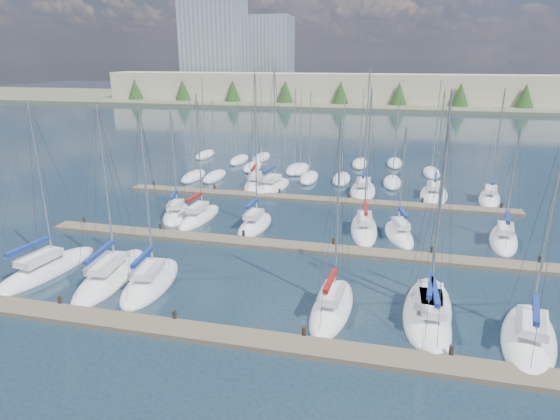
% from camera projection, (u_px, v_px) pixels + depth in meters
% --- Properties ---
extents(ground, '(400.00, 400.00, 0.00)m').
position_uv_depth(ground, '(341.00, 151.00, 80.52)').
color(ground, '#213342').
rests_on(ground, ground).
extents(dock_near, '(44.00, 1.93, 1.10)m').
position_uv_depth(dock_near, '(233.00, 337.00, 26.85)').
color(dock_near, '#6B5E4C').
rests_on(dock_near, ground).
extents(dock_mid, '(44.00, 1.93, 1.10)m').
position_uv_depth(dock_mid, '(285.00, 246.00, 39.80)').
color(dock_mid, '#6B5E4C').
rests_on(dock_mid, ground).
extents(dock_far, '(44.00, 1.93, 1.10)m').
position_uv_depth(dock_far, '(312.00, 199.00, 52.74)').
color(dock_far, '#6B5E4C').
rests_on(dock_far, ground).
extents(sailboat_a, '(4.17, 9.65, 13.23)m').
position_uv_depth(sailboat_a, '(46.00, 270.00, 35.27)').
color(sailboat_a, white).
rests_on(sailboat_a, ground).
extents(sailboat_o, '(4.26, 8.50, 15.12)m').
position_uv_depth(sailboat_o, '(273.00, 186.00, 57.67)').
color(sailboat_o, white).
rests_on(sailboat_o, ground).
extents(sailboat_e, '(3.96, 9.51, 14.51)m').
position_uv_depth(sailboat_e, '(428.00, 309.00, 29.76)').
color(sailboat_e, white).
rests_on(sailboat_e, ground).
extents(sailboat_p, '(3.19, 8.99, 14.95)m').
position_uv_depth(sailboat_p, '(363.00, 190.00, 56.02)').
color(sailboat_p, white).
rests_on(sailboat_p, ground).
extents(sailboat_b, '(3.93, 9.94, 13.18)m').
position_uv_depth(sailboat_b, '(111.00, 275.00, 34.35)').
color(sailboat_b, white).
rests_on(sailboat_b, ground).
extents(sailboat_l, '(3.52, 7.01, 10.54)m').
position_uv_depth(sailboat_l, '(399.00, 234.00, 42.24)').
color(sailboat_l, white).
rests_on(sailboat_l, ground).
extents(sailboat_m, '(3.63, 7.83, 10.76)m').
position_uv_depth(sailboat_m, '(503.00, 240.00, 41.03)').
color(sailboat_m, white).
rests_on(sailboat_m, ground).
extents(sailboat_n, '(3.43, 8.59, 15.01)m').
position_uv_depth(sailboat_n, '(256.00, 184.00, 58.97)').
color(sailboat_n, white).
rests_on(sailboat_n, ground).
extents(sailboat_r, '(3.72, 8.19, 13.05)m').
position_uv_depth(sailboat_r, '(489.00, 199.00, 52.81)').
color(sailboat_r, white).
rests_on(sailboat_r, ground).
extents(sailboat_g, '(4.81, 8.80, 13.90)m').
position_uv_depth(sailboat_g, '(529.00, 338.00, 26.76)').
color(sailboat_g, white).
rests_on(sailboat_g, ground).
extents(sailboat_i, '(2.75, 7.92, 12.88)m').
position_uv_depth(sailboat_i, '(200.00, 217.00, 46.73)').
color(sailboat_i, white).
rests_on(sailboat_i, ground).
extents(sailboat_d, '(2.99, 7.93, 12.84)m').
position_uv_depth(sailboat_d, '(332.00, 307.00, 30.00)').
color(sailboat_d, white).
rests_on(sailboat_d, ground).
extents(sailboat_q, '(3.93, 9.04, 12.65)m').
position_uv_depth(sailboat_q, '(434.00, 194.00, 54.43)').
color(sailboat_q, white).
rests_on(sailboat_q, ground).
extents(sailboat_j, '(2.81, 7.01, 11.85)m').
position_uv_depth(sailboat_j, '(255.00, 225.00, 44.61)').
color(sailboat_j, white).
rests_on(sailboat_j, ground).
extents(sailboat_h, '(4.09, 7.05, 11.45)m').
position_uv_depth(sailboat_h, '(177.00, 215.00, 47.50)').
color(sailboat_h, white).
rests_on(sailboat_h, ground).
extents(sailboat_f, '(2.58, 8.90, 12.70)m').
position_uv_depth(sailboat_f, '(430.00, 317.00, 28.87)').
color(sailboat_f, white).
rests_on(sailboat_f, ground).
extents(sailboat_c, '(3.70, 8.14, 13.21)m').
position_uv_depth(sailboat_c, '(151.00, 282.00, 33.38)').
color(sailboat_c, white).
rests_on(sailboat_c, ground).
extents(sailboat_k, '(3.12, 9.13, 13.60)m').
position_uv_depth(sailboat_k, '(364.00, 228.00, 43.67)').
color(sailboat_k, white).
rests_on(sailboat_k, ground).
extents(distant_boats, '(36.93, 20.75, 13.30)m').
position_uv_depth(distant_boats, '(298.00, 169.00, 66.35)').
color(distant_boats, '#9EA0A5').
rests_on(distant_boats, ground).
extents(shoreline, '(400.00, 60.00, 38.00)m').
position_uv_depth(shoreline, '(331.00, 80.00, 164.06)').
color(shoreline, '#666B51').
rests_on(shoreline, ground).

